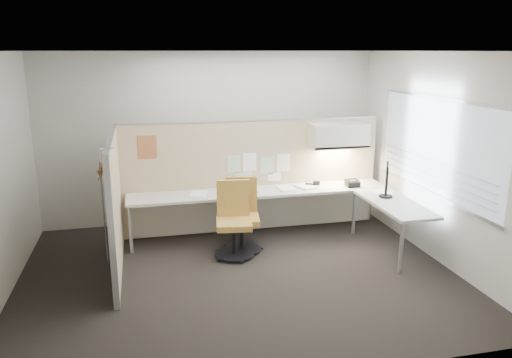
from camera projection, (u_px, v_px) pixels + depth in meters
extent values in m
cube|color=black|center=(238.00, 274.00, 6.47)|extent=(5.50, 4.50, 0.01)
cube|color=white|center=(236.00, 51.00, 5.76)|extent=(5.50, 4.50, 0.01)
cube|color=beige|center=(211.00, 138.00, 8.24)|extent=(5.50, 0.02, 2.80)
cube|color=beige|center=(291.00, 232.00, 4.00)|extent=(5.50, 0.02, 2.80)
cube|color=beige|center=(437.00, 158.00, 6.72)|extent=(0.02, 4.50, 2.80)
cube|color=#9DA7B6|center=(437.00, 147.00, 6.68)|extent=(0.01, 2.80, 1.30)
cube|color=#CCB58D|center=(252.00, 176.00, 7.88)|extent=(4.10, 0.06, 1.75)
cube|color=#CCB58D|center=(115.00, 206.00, 6.39)|extent=(0.06, 2.20, 1.75)
cube|color=beige|center=(260.00, 192.00, 7.62)|extent=(4.00, 0.60, 0.04)
cube|color=beige|center=(395.00, 204.00, 7.02)|extent=(0.60, 1.47, 0.04)
cube|color=beige|center=(256.00, 209.00, 7.97)|extent=(3.90, 0.02, 0.64)
cylinder|color=#A5A8AA|center=(130.00, 230.00, 7.04)|extent=(0.05, 0.05, 0.69)
cylinder|color=#A5A8AA|center=(401.00, 248.00, 6.41)|extent=(0.05, 0.05, 0.69)
cylinder|color=#A5A8AA|center=(354.00, 213.00, 7.80)|extent=(0.05, 0.05, 0.69)
cube|color=beige|center=(339.00, 136.00, 7.82)|extent=(0.90, 0.36, 0.38)
cube|color=#FFEABF|center=(338.00, 149.00, 7.87)|extent=(0.60, 0.06, 0.02)
cube|color=#8CBF8C|center=(234.00, 164.00, 7.72)|extent=(0.21, 0.00, 0.28)
cube|color=white|center=(250.00, 162.00, 7.77)|extent=(0.21, 0.00, 0.28)
cube|color=#8CBF8C|center=(267.00, 165.00, 7.85)|extent=(0.21, 0.00, 0.28)
cube|color=white|center=(283.00, 163.00, 7.90)|extent=(0.21, 0.00, 0.28)
cube|color=#8CBF8C|center=(243.00, 177.00, 7.81)|extent=(0.28, 0.00, 0.18)
cube|color=white|center=(274.00, 177.00, 7.93)|extent=(0.21, 0.00, 0.14)
cube|color=orange|center=(147.00, 147.00, 7.36)|extent=(0.28, 0.00, 0.35)
cylinder|color=black|center=(234.00, 254.00, 7.00)|extent=(0.55, 0.55, 0.03)
cylinder|color=black|center=(234.00, 240.00, 6.95)|extent=(0.06, 0.06, 0.42)
cube|color=tan|center=(234.00, 224.00, 6.89)|extent=(0.55, 0.55, 0.08)
cube|color=tan|center=(233.00, 198.00, 7.04)|extent=(0.47, 0.13, 0.53)
cylinder|color=black|center=(242.00, 249.00, 7.19)|extent=(0.54, 0.54, 0.03)
cylinder|color=black|center=(242.00, 235.00, 7.14)|extent=(0.06, 0.06, 0.42)
cube|color=tan|center=(242.00, 219.00, 7.08)|extent=(0.55, 0.55, 0.08)
cube|color=tan|center=(241.00, 194.00, 7.23)|extent=(0.46, 0.13, 0.52)
cylinder|color=black|center=(386.00, 196.00, 7.27)|extent=(0.19, 0.19, 0.02)
cylinder|color=black|center=(386.00, 191.00, 7.25)|extent=(0.04, 0.04, 0.17)
cube|color=black|center=(387.00, 175.00, 7.19)|extent=(0.24, 0.43, 0.31)
cube|color=black|center=(387.00, 175.00, 7.19)|extent=(0.20, 0.38, 0.27)
cube|color=black|center=(352.00, 183.00, 7.83)|extent=(0.21, 0.20, 0.12)
cylinder|color=black|center=(347.00, 181.00, 7.82)|extent=(0.04, 0.17, 0.04)
cube|color=black|center=(310.00, 185.00, 7.85)|extent=(0.14, 0.09, 0.05)
cube|color=black|center=(316.00, 183.00, 7.93)|extent=(0.11, 0.08, 0.06)
cube|color=silver|center=(107.00, 149.00, 5.41)|extent=(0.14, 0.02, 0.02)
cylinder|color=silver|center=(101.00, 157.00, 5.42)|extent=(0.02, 0.02, 0.14)
cube|color=#AD7F4C|center=(102.00, 168.00, 5.45)|extent=(0.02, 0.39, 0.12)
cube|color=#AD7F4C|center=(99.00, 171.00, 5.48)|extent=(0.02, 0.39, 0.12)
cube|color=#94959D|center=(104.00, 219.00, 5.54)|extent=(0.01, 0.07, 0.99)
cube|color=white|center=(198.00, 194.00, 7.40)|extent=(0.30, 0.35, 0.02)
cube|color=white|center=(248.00, 191.00, 7.50)|extent=(0.27, 0.33, 0.05)
cube|color=white|center=(286.00, 188.00, 7.70)|extent=(0.26, 0.32, 0.02)
cube|color=white|center=(306.00, 187.00, 7.78)|extent=(0.31, 0.36, 0.03)
cube|color=white|center=(382.00, 193.00, 7.48)|extent=(0.29, 0.34, 0.02)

